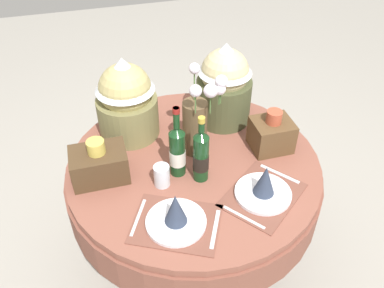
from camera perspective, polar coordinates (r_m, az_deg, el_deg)
The scene contains 12 objects.
ground at distance 2.44m, azimuth 0.19°, elevation -15.50°, with size 8.00×8.00×0.00m, color #9E998E.
dining_table at distance 1.97m, azimuth 0.23°, elevation -5.36°, with size 1.19×1.19×0.74m.
place_setting_left at distance 1.59m, azimuth -2.29°, elevation -10.10°, with size 0.42×0.38×0.16m.
place_setting_right at distance 1.72m, azimuth 10.09°, elevation -6.04°, with size 0.43×0.41×0.16m.
flower_vase at distance 1.82m, azimuth 0.78°, elevation 3.42°, with size 0.19×0.18×0.45m.
wine_bottle_left at distance 1.74m, azimuth -2.08°, elevation -0.90°, with size 0.07×0.07×0.35m.
wine_bottle_centre at distance 1.71m, azimuth 1.11°, elevation -1.69°, with size 0.07×0.07×0.33m.
tumbler_near_right at distance 1.74m, azimuth -4.28°, elevation -4.46°, with size 0.07×0.07×0.10m, color silver.
gift_tub_back_left at distance 1.95m, azimuth -9.29°, elevation 6.72°, with size 0.30×0.30×0.41m.
gift_tub_back_right at distance 2.02m, azimuth 4.59°, elevation 8.83°, with size 0.28×0.28×0.43m.
woven_basket_side_left at distance 1.80m, azimuth -12.94°, elevation -2.73°, with size 0.24×0.17×0.20m.
woven_basket_side_right at distance 1.94m, azimuth 11.17°, elevation 1.37°, with size 0.18×0.16×0.21m.
Camera 1 is at (-0.38, -1.34, 2.00)m, focal length 37.87 mm.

